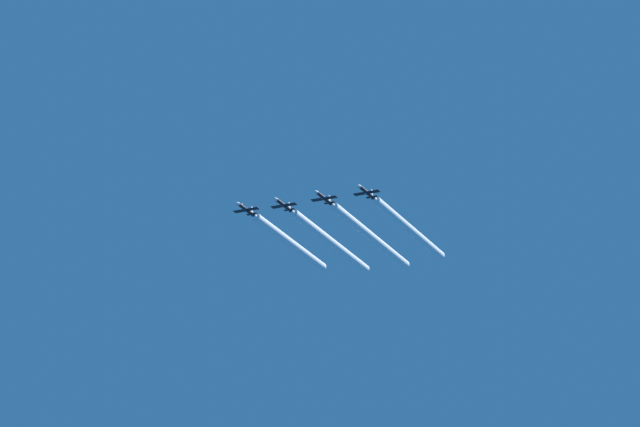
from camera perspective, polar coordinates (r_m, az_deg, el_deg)
name	(u,v)px	position (r m, az deg, el deg)	size (l,w,h in m)	color
jet_far_left	(366,192)	(605.31, 1.17, 0.56)	(7.46, 10.87, 2.61)	black
jet_inner_left	(323,197)	(609.68, 0.08, 0.41)	(7.46, 10.87, 2.61)	black
jet_center	(283,204)	(613.94, -0.95, 0.23)	(7.46, 10.87, 2.61)	black
jet_inner_right	(245,209)	(618.68, -1.91, 0.12)	(7.46, 10.87, 2.61)	black
smoke_trail_far_left	(408,228)	(631.12, 2.25, -0.36)	(2.39, 50.09, 2.39)	white
smoke_trail_inner_left	(370,235)	(636.92, 1.27, -0.56)	(2.39, 53.88, 2.39)	white
smoke_trail_center	(330,241)	(640.27, 0.24, -0.70)	(2.39, 52.23, 2.39)	white
smoke_trail_inner_right	(289,242)	(642.48, -0.79, -0.72)	(2.39, 46.72, 2.39)	white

